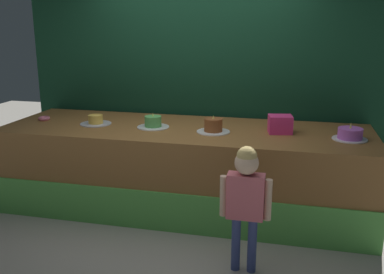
# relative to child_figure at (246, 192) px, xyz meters

# --- Properties ---
(ground_plane) EXTENTS (12.00, 12.00, 0.00)m
(ground_plane) POSITION_rel_child_figure_xyz_m (-0.79, 0.52, -0.68)
(ground_plane) COLOR gray
(stage_platform) EXTENTS (3.88, 1.27, 0.89)m
(stage_platform) POSITION_rel_child_figure_xyz_m (-0.79, 1.14, -0.24)
(stage_platform) COLOR brown
(stage_platform) RESTS_ON ground_plane
(curtain_backdrop) EXTENTS (4.25, 0.08, 3.09)m
(curtain_backdrop) POSITION_rel_child_figure_xyz_m (-0.79, 1.86, 0.86)
(curtain_backdrop) COLOR #113823
(curtain_backdrop) RESTS_ON ground_plane
(child_figure) EXTENTS (0.41, 0.19, 1.06)m
(child_figure) POSITION_rel_child_figure_xyz_m (0.00, 0.00, 0.00)
(child_figure) COLOR #3F4C8C
(child_figure) RESTS_ON ground_plane
(pink_box) EXTENTS (0.26, 0.23, 0.18)m
(pink_box) POSITION_rel_child_figure_xyz_m (0.20, 1.16, 0.30)
(pink_box) COLOR #EF3681
(pink_box) RESTS_ON stage_platform
(donut) EXTENTS (0.13, 0.13, 0.04)m
(donut) POSITION_rel_child_figure_xyz_m (-2.43, 1.12, 0.23)
(donut) COLOR pink
(donut) RESTS_ON stage_platform
(cake_far_left) EXTENTS (0.34, 0.34, 0.10)m
(cake_far_left) POSITION_rel_child_figure_xyz_m (-1.77, 1.08, 0.25)
(cake_far_left) COLOR silver
(cake_far_left) RESTS_ON stage_platform
(cake_center_left) EXTENTS (0.34, 0.34, 0.16)m
(cake_center_left) POSITION_rel_child_figure_xyz_m (-1.11, 1.08, 0.26)
(cake_center_left) COLOR white
(cake_center_left) RESTS_ON stage_platform
(cake_center_right) EXTENTS (0.34, 0.34, 0.18)m
(cake_center_right) POSITION_rel_child_figure_xyz_m (-0.46, 1.03, 0.27)
(cake_center_right) COLOR white
(cake_center_right) RESTS_ON stage_platform
(cake_far_right) EXTENTS (0.33, 0.33, 0.17)m
(cake_far_right) POSITION_rel_child_figure_xyz_m (0.86, 1.05, 0.26)
(cake_far_right) COLOR white
(cake_far_right) RESTS_ON stage_platform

